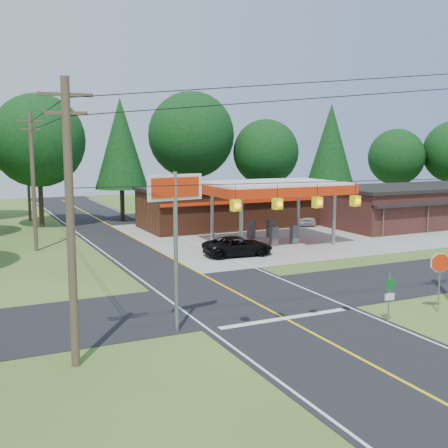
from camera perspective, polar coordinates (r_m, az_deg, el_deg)
name	(u,v)px	position (r m, az deg, el deg)	size (l,w,h in m)	color
ground	(248,299)	(28.64, 2.41, -7.62)	(120.00, 120.00, 0.00)	#3C6323
main_highway	(248,299)	(28.63, 2.41, -7.60)	(8.00, 120.00, 0.02)	black
cross_road	(248,299)	(28.63, 2.41, -7.59)	(70.00, 7.00, 0.02)	black
lane_center_yellow	(248,298)	(28.63, 2.41, -7.57)	(0.15, 110.00, 0.00)	yellow
gas_canopy	(273,190)	(43.44, 4.97, 3.50)	(10.60, 7.40, 4.88)	gray
convenience_store	(228,206)	(52.91, 0.41, 1.81)	(16.40, 7.55, 3.80)	#5B2D1A
strip_building	(427,205)	(57.73, 19.90, 1.86)	(20.40, 8.75, 3.80)	#381A17
utility_pole_near_left	(70,220)	(19.82, -15.35, 0.37)	(1.80, 0.30, 10.00)	#473828
utility_pole_far_left	(33,180)	(42.72, -18.83, 4.27)	(1.80, 0.30, 10.00)	#473828
utility_pole_north	(28,174)	(59.78, -19.29, 4.82)	(0.30, 0.30, 9.50)	#473828
overhead_beacons	(298,185)	(21.92, 7.52, 3.97)	(17.04, 2.04, 1.03)	black
treeline_backdrop	(129,147)	(50.27, -9.65, 7.73)	(70.27, 51.59, 13.30)	#332316
suv_car	(238,246)	(39.16, 1.42, -2.28)	(4.89, 4.89, 1.36)	black
sedan_car	(302,217)	(54.77, 7.93, 0.71)	(4.31, 4.31, 1.47)	silver
big_stop_sign	(175,215)	(22.79, -4.95, 0.96)	(2.46, 0.49, 6.67)	gray
octagonal_stop_sign	(440,267)	(27.80, 21.12, -4.12)	(0.89, 0.44, 2.83)	gray
route_sign_post	(389,293)	(25.61, 16.46, -6.73)	(0.46, 0.12, 2.27)	gray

